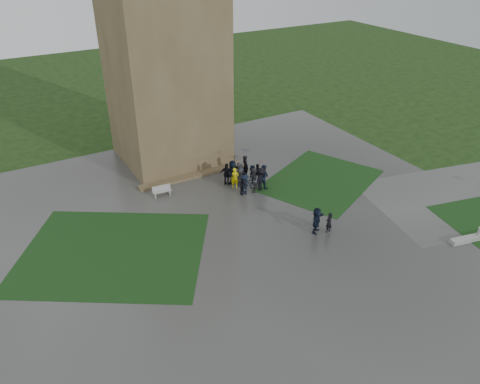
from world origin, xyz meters
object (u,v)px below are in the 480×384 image
pedestrian_mid (317,220)px  bench (162,191)px  tower (164,52)px  pedestrian_near (329,222)px

pedestrian_mid → bench: bearing=91.4°
bench → pedestrian_mid: (6.99, -9.51, 0.49)m
tower → pedestrian_mid: 17.87m
tower → pedestrian_mid: tower is taller
pedestrian_mid → pedestrian_near: pedestrian_mid is taller
tower → pedestrian_near: size_ratio=12.34×
bench → pedestrian_near: 12.55m
bench → pedestrian_near: (7.71, -9.90, 0.32)m
bench → pedestrian_mid: 11.81m
bench → pedestrian_near: bearing=-44.7°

